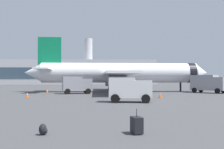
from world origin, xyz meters
The scene contains 11 objects.
airplane_at_gate centered at (3.62, 45.18, 3.66)m, with size 35.68×32.11×10.50m.
service_truck centered at (-3.90, 38.92, 1.61)m, with size 5.17×3.41×2.90m.
fuel_truck centered at (19.29, 40.49, 1.77)m, with size 5.78×6.08×3.20m.
cargo_van centered at (3.23, 22.44, 1.45)m, with size 4.63×2.85×2.60m.
safety_cone_near centered at (-9.83, 30.88, 0.33)m, with size 0.44×0.44×0.68m.
safety_cone_mid centered at (-9.65, 42.79, 0.30)m, with size 0.44×0.44×0.61m.
safety_cone_far centered at (-6.00, 44.65, 0.38)m, with size 0.44×0.44×0.78m.
safety_cone_outer centered at (7.97, 28.92, 0.31)m, with size 0.44×0.44×0.62m.
rolling_suitcase centered at (1.77, 6.95, 0.39)m, with size 0.53×0.71×1.10m.
traveller_backpack centered at (-2.27, 6.91, 0.23)m, with size 0.36×0.40×0.48m.
terminal_building centered at (-19.88, 132.01, 6.24)m, with size 95.04×23.76×24.27m.
Camera 1 is at (0.22, -4.16, 2.37)m, focal length 40.88 mm.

